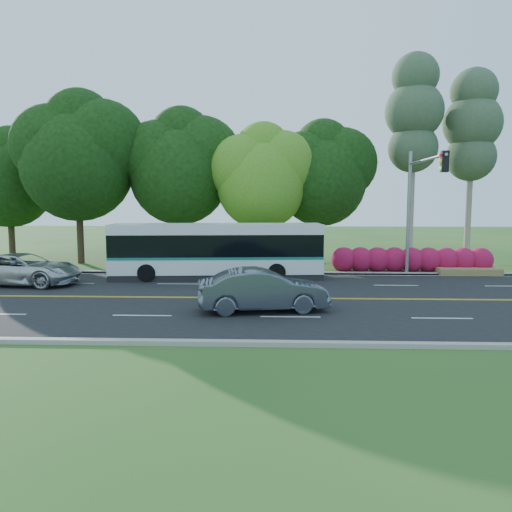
{
  "coord_description": "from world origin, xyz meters",
  "views": [
    {
      "loc": [
        -1.04,
        -21.46,
        4.29
      ],
      "look_at": [
        -1.98,
        2.0,
        1.64
      ],
      "focal_mm": 35.0,
      "sensor_mm": 36.0,
      "label": 1
    }
  ],
  "objects_px": {
    "transit_bus": "(217,251)",
    "suv": "(23,269)",
    "traffic_signal": "(419,193)",
    "sedan": "(263,290)"
  },
  "relations": [
    {
      "from": "traffic_signal",
      "to": "transit_bus",
      "type": "height_order",
      "value": "traffic_signal"
    },
    {
      "from": "traffic_signal",
      "to": "sedan",
      "type": "distance_m",
      "value": 11.95
    },
    {
      "from": "transit_bus",
      "to": "suv",
      "type": "xyz_separation_m",
      "value": [
        -9.48,
        -2.54,
        -0.68
      ]
    },
    {
      "from": "suv",
      "to": "transit_bus",
      "type": "bearing_deg",
      "value": -70.46
    },
    {
      "from": "traffic_signal",
      "to": "sedan",
      "type": "relative_size",
      "value": 1.41
    },
    {
      "from": "traffic_signal",
      "to": "sedan",
      "type": "height_order",
      "value": "traffic_signal"
    },
    {
      "from": "suv",
      "to": "traffic_signal",
      "type": "bearing_deg",
      "value": -78.45
    },
    {
      "from": "traffic_signal",
      "to": "suv",
      "type": "distance_m",
      "value": 20.77
    },
    {
      "from": "transit_bus",
      "to": "suv",
      "type": "height_order",
      "value": "transit_bus"
    },
    {
      "from": "sedan",
      "to": "suv",
      "type": "distance_m",
      "value": 13.4
    }
  ]
}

